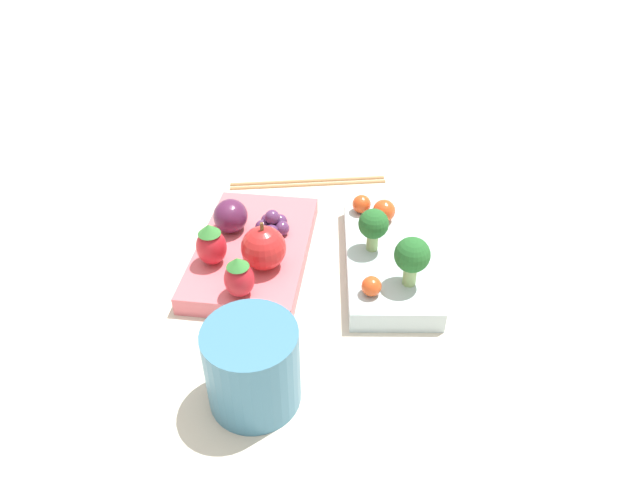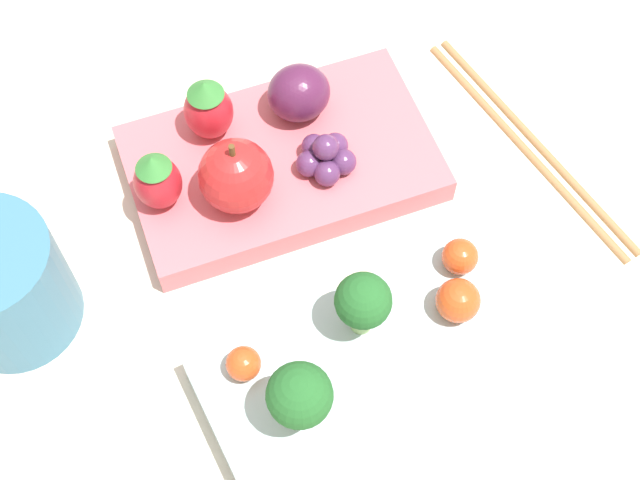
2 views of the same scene
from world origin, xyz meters
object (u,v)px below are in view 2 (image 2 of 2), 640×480
Objects in this scene: cherry_tomato_2 at (460,257)px; strawberry_1 at (157,180)px; chopsticks_pair at (530,143)px; strawberry_0 at (208,108)px; grape_cluster at (326,156)px; plum at (299,93)px; bento_box_savoury at (371,361)px; broccoli_floret_0 at (369,300)px; broccoli_floret_1 at (300,396)px; cherry_tomato_0 at (458,301)px; bento_box_fruit at (275,166)px; drinking_cup at (0,286)px; apple at (236,176)px; cherry_tomato_1 at (243,364)px.

cherry_tomato_2 is 0.48× the size of strawberry_1.
strawberry_0 is at bearing -21.36° from chopsticks_pair.
strawberry_0 is 1.26× the size of grape_cluster.
plum is 1.07× the size of grape_cluster.
bento_box_savoury is 4.19× the size of broccoli_floret_0.
plum is at bearing -111.08° from broccoli_floret_1.
chopsticks_pair is at bearing 158.64° from strawberry_0.
cherry_tomato_0 is 0.13m from grape_cluster.
plum is (-0.03, -0.03, 0.03)m from bento_box_fruit.
drinking_cup reaches higher than bento_box_savoury.
cherry_tomato_0 is at bearing 116.90° from strawberry_0.
chopsticks_pair is at bearing -149.65° from broccoli_floret_1.
broccoli_floret_0 is 0.63× the size of drinking_cup.
grape_cluster is 0.49× the size of drinking_cup.
chopsticks_pair is at bearing 170.39° from grape_cluster.
broccoli_floret_1 is at bearing 34.34° from broccoli_floret_0.
apple reaches higher than bento_box_fruit.
drinking_cup is 0.36m from chopsticks_pair.
strawberry_0 is at bearing -94.73° from broccoli_floret_1.
cherry_tomato_2 is (-0.08, 0.12, 0.02)m from bento_box_fruit.
cherry_tomato_2 is 0.28× the size of drinking_cup.
broccoli_floret_0 reaches higher than cherry_tomato_2.
plum is 0.22m from drinking_cup.
grape_cluster is at bearing -100.07° from broccoli_floret_0.
bento_box_fruit is 4.06× the size of broccoli_floret_0.
grape_cluster is 0.19× the size of chopsticks_pair.
broccoli_floret_1 is at bearing 117.50° from cherry_tomato_1.
bento_box_savoury is at bearing 79.39° from grape_cluster.
chopsticks_pair is (-0.11, -0.10, -0.03)m from cherry_tomato_0.
strawberry_1 is at bearing -36.85° from cherry_tomato_2.
broccoli_floret_0 is 1.01× the size of strawberry_0.
strawberry_1 is 1.18× the size of grape_cluster.
grape_cluster is (0.05, -0.10, -0.00)m from cherry_tomato_2.
strawberry_0 is 0.62× the size of drinking_cup.
drinking_cup reaches higher than cherry_tomato_2.
strawberry_0 is 0.22m from chopsticks_pair.
chopsticks_pair is (-0.25, 0.04, -0.04)m from strawberry_1.
drinking_cup is at bearing 4.93° from grape_cluster.
strawberry_1 is (0.05, -0.02, -0.00)m from apple.
plum reaches higher than cherry_tomato_2.
bento_box_savoury is 0.15m from bento_box_fruit.
cherry_tomato_0 is (-0.05, 0.01, -0.02)m from broccoli_floret_0.
strawberry_0 is 0.06m from strawberry_1.
bento_box_fruit is 0.05m from apple.
cherry_tomato_1 is 0.19m from plum.
strawberry_1 reaches higher than cherry_tomato_1.
broccoli_floret_1 reaches higher than broccoli_floret_0.
cherry_tomato_2 is at bearing 143.15° from strawberry_1.
broccoli_floret_1 is 1.11× the size of strawberry_0.
plum is at bearing -97.92° from bento_box_savoury.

